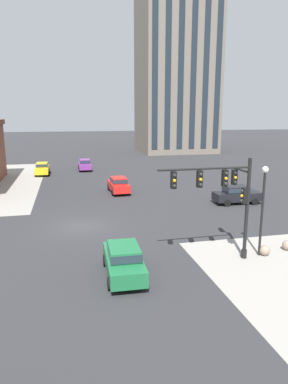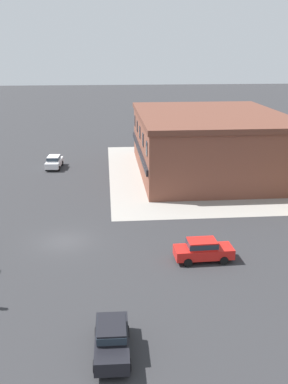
# 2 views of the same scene
# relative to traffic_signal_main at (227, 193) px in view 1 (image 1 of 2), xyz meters

# --- Properties ---
(ground_plane) EXTENTS (320.00, 320.00, 0.00)m
(ground_plane) POSITION_rel_traffic_signal_main_xyz_m (-7.73, 7.85, -3.87)
(ground_plane) COLOR #2D2D30
(traffic_signal_main) EXTENTS (5.38, 2.09, 5.82)m
(traffic_signal_main) POSITION_rel_traffic_signal_main_xyz_m (0.00, 0.00, 0.00)
(traffic_signal_main) COLOR black
(traffic_signal_main) RESTS_ON ground
(bollard_sphere_curb_a) EXTENTS (0.63, 0.63, 0.63)m
(bollard_sphere_curb_a) POSITION_rel_traffic_signal_main_xyz_m (2.57, -0.12, -3.55)
(bollard_sphere_curb_a) COLOR gray
(bollard_sphere_curb_a) RESTS_ON ground
(bollard_sphere_curb_b) EXTENTS (0.63, 0.63, 0.63)m
(bollard_sphere_curb_b) POSITION_rel_traffic_signal_main_xyz_m (4.39, 0.31, -3.55)
(bollard_sphere_curb_b) COLOR gray
(bollard_sphere_curb_b) RESTS_ON ground
(street_lamp_corner_near) EXTENTS (0.36, 0.36, 5.30)m
(street_lamp_corner_near) POSITION_rel_traffic_signal_main_xyz_m (2.27, -0.02, -0.54)
(street_lamp_corner_near) COLOR black
(street_lamp_corner_near) RESTS_ON ground
(car_main_northbound_near) EXTENTS (2.01, 4.46, 1.68)m
(car_main_northbound_near) POSITION_rel_traffic_signal_main_xyz_m (-5.97, -0.94, -2.95)
(car_main_northbound_near) COLOR #1E6B3D
(car_main_northbound_near) RESTS_ON ground
(car_main_southbound_far) EXTENTS (4.43, 1.95, 1.68)m
(car_main_southbound_far) POSITION_rel_traffic_signal_main_xyz_m (6.81, 11.57, -2.95)
(car_main_southbound_far) COLOR black
(car_main_southbound_far) RESTS_ON ground
(car_cross_eastbound) EXTENTS (1.90, 4.40, 1.68)m
(car_cross_eastbound) POSITION_rel_traffic_signal_main_xyz_m (-5.90, 35.06, -2.95)
(car_cross_eastbound) COLOR #7A3389
(car_cross_eastbound) RESTS_ON ground
(car_parked_curb) EXTENTS (1.91, 4.41, 1.68)m
(car_parked_curb) POSITION_rel_traffic_signal_main_xyz_m (-11.90, 32.32, -2.95)
(car_parked_curb) COLOR gold
(car_parked_curb) RESTS_ON ground
(car_cross_far) EXTENTS (1.99, 4.45, 1.68)m
(car_cross_far) POSITION_rel_traffic_signal_main_xyz_m (-3.28, 18.61, -2.95)
(car_cross_far) COLOR red
(car_cross_far) RESTS_ON ground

